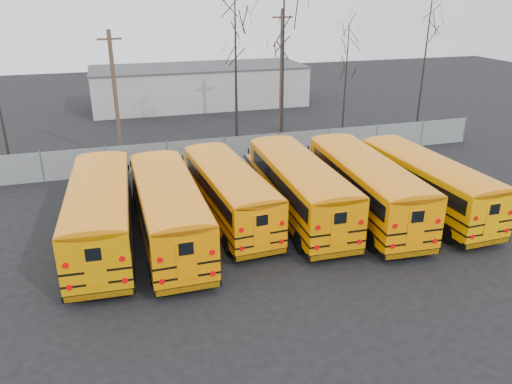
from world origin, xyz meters
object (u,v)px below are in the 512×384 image
object	(u,v)px
utility_pole_left	(115,97)
utility_pole_right	(282,71)
bus_b	(168,205)
bus_f	(425,179)
bus_e	(364,181)
bus_d	(298,183)
bus_a	(100,208)
bus_c	(228,188)

from	to	relation	value
utility_pole_left	utility_pole_right	size ratio (longest dim) A/B	0.90
bus_b	bus_f	distance (m)	14.02
bus_e	utility_pole_left	size ratio (longest dim) A/B	1.35
bus_d	utility_pole_left	bearing A→B (deg)	125.95
bus_a	utility_pole_left	bearing A→B (deg)	86.49
bus_b	utility_pole_left	xyz separation A→B (m)	(-1.69, 13.40, 2.75)
bus_c	utility_pole_left	size ratio (longest dim) A/B	1.24
utility_pole_right	bus_d	bearing A→B (deg)	-113.87
bus_d	utility_pole_left	xyz separation A→B (m)	(-8.72, 12.55, 2.72)
bus_c	bus_e	xyz separation A→B (m)	(7.14, -1.54, 0.16)
bus_d	bus_f	size ratio (longest dim) A/B	1.04
bus_d	utility_pole_left	size ratio (longest dim) A/B	1.32
bus_e	bus_f	xyz separation A→B (m)	(3.53, -0.35, -0.11)
bus_b	bus_c	world-z (taller)	bus_b
bus_b	bus_d	size ratio (longest dim) A/B	0.98
bus_c	bus_d	world-z (taller)	bus_d
bus_b	utility_pole_right	world-z (taller)	utility_pole_right
bus_c	bus_d	distance (m)	3.75
bus_c	bus_e	size ratio (longest dim) A/B	0.92
utility_pole_right	utility_pole_left	bearing A→B (deg)	-169.19
bus_c	bus_e	bearing A→B (deg)	-16.02
bus_d	utility_pole_right	size ratio (longest dim) A/B	1.19
bus_e	bus_f	bearing A→B (deg)	-2.51
bus_b	bus_e	size ratio (longest dim) A/B	0.96
utility_pole_left	bus_e	bearing A→B (deg)	-54.87
bus_d	bus_e	distance (m)	3.56
bus_e	utility_pole_right	world-z (taller)	utility_pole_right
utility_pole_right	bus_e	bearing A→B (deg)	-102.50
utility_pole_left	bus_f	bearing A→B (deg)	-48.34
bus_d	bus_f	distance (m)	7.09
bus_e	utility_pole_right	bearing A→B (deg)	88.27
bus_d	bus_e	bearing A→B (deg)	-12.36
bus_a	bus_c	bearing A→B (deg)	11.58
bus_d	bus_f	xyz separation A→B (m)	(6.99, -1.19, -0.08)
bus_c	utility_pole_left	distance (m)	13.19
bus_b	bus_f	size ratio (longest dim) A/B	1.02
bus_c	bus_f	world-z (taller)	bus_f
utility_pole_right	bus_c	bearing A→B (deg)	-125.46
bus_b	bus_c	xyz separation A→B (m)	(3.35, 1.55, -0.10)
bus_e	utility_pole_right	xyz separation A→B (m)	(1.56, 17.94, 3.22)
bus_b	bus_f	xyz separation A→B (m)	(14.02, -0.34, -0.06)
bus_a	utility_pole_left	world-z (taller)	utility_pole_left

